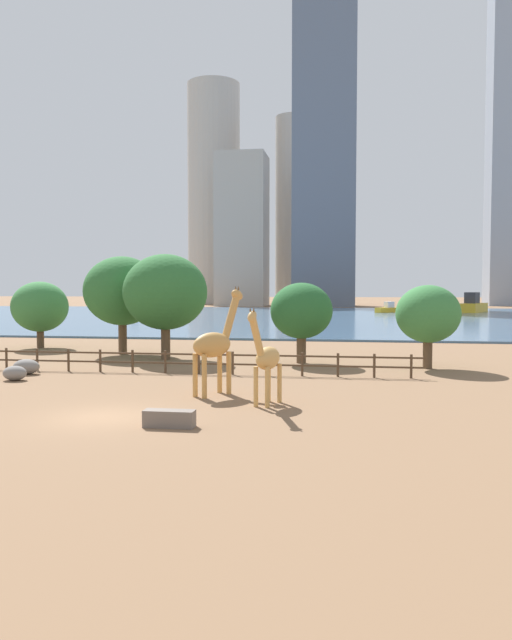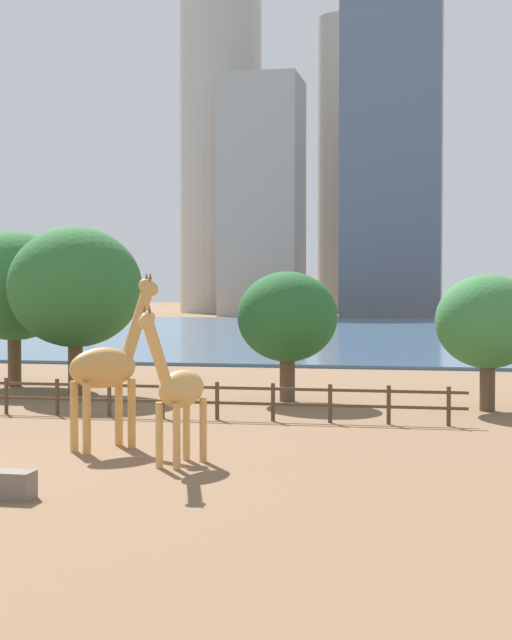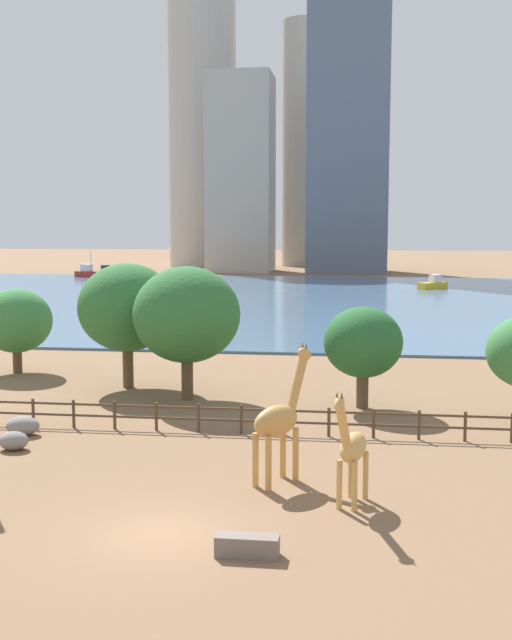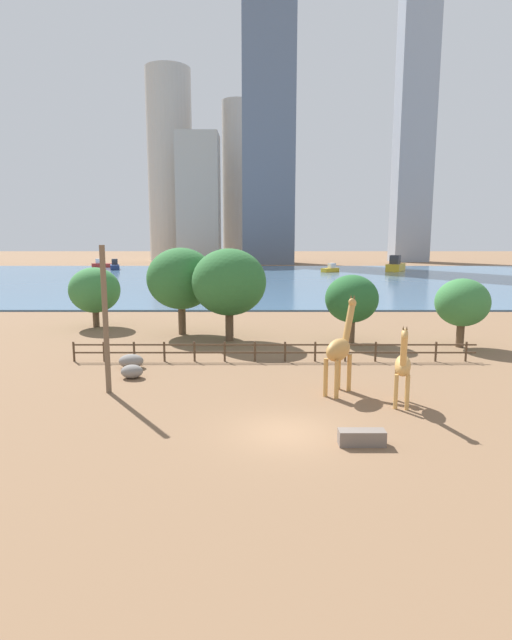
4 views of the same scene
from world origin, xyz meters
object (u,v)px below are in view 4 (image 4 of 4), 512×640
tree_left_small (231,282)px  giraffe_companion (405,366)px  giraffe_tall (342,349)px  boat_barge (104,264)px  boulder_by_pole (134,371)px  tree_left_large (465,303)px  tree_center_broad (183,279)px  feeding_trough (364,438)px  tree_right_small (97,290)px  utility_pole (108,320)px  boat_tug (117,266)px  boulder_near_fence (133,361)px  boat_ferry (398,266)px  tree_right_tall (354,299)px  boat_sailboat (332,269)px

tree_left_small → giraffe_companion: bearing=-59.6°
giraffe_tall → boat_barge: giraffe_tall is taller
boulder_by_pole → tree_left_large: bearing=20.4°
giraffe_tall → boulder_by_pole: (-11.38, 2.73, -1.93)m
giraffe_companion → tree_center_broad: bearing=-127.7°
feeding_trough → tree_right_small: 32.02m
utility_pole → tree_left_large: 25.10m
giraffe_tall → tree_left_small: 14.84m
boulder_by_pole → tree_left_large: 23.72m
boulder_by_pole → tree_right_small: size_ratio=0.23×
boat_tug → boat_barge: (-6.14, 9.45, -0.11)m
tree_center_broad → boat_barge: size_ratio=1.34×
boulder_near_fence → tree_left_large: 23.61m
giraffe_tall → tree_left_small: bearing=59.8°
boat_ferry → boat_barge: (-73.80, 15.15, -0.49)m
giraffe_companion → tree_left_small: (-8.98, 15.30, 2.60)m
tree_right_tall → boulder_near_fence: bearing=-153.4°
boat_sailboat → boulder_near_fence: bearing=32.4°
tree_right_tall → boat_tug: bearing=116.1°
tree_left_large → boat_barge: (-55.95, 96.98, -2.31)m
boulder_near_fence → boat_barge: boat_barge is taller
utility_pole → tree_center_broad: 15.94m
giraffe_tall → tree_center_broad: 19.15m
boat_barge → boat_tug: bearing=-47.5°
tree_left_large → boat_sailboat: size_ratio=1.12×
boat_sailboat → boat_tug: (-51.85, 9.21, 0.20)m
boulder_by_pole → feeding_trough: (11.19, -9.33, -0.09)m
giraffe_companion → tree_left_large: (8.05, 13.03, 1.32)m
feeding_trough → boat_sailboat: bearing=82.3°
giraffe_tall → boulder_by_pole: 11.86m
boat_sailboat → boat_barge: size_ratio=0.85×
utility_pole → feeding_trough: (11.73, -6.66, -3.49)m
giraffe_tall → boat_sailboat: bearing=26.0°
utility_pole → boat_tug: (-27.20, 98.42, -2.71)m
feeding_trough → tree_right_tall: size_ratio=0.35×
utility_pole → boulder_near_fence: utility_pole is taller
boat_tug → boat_sailboat: bearing=63.8°
utility_pole → tree_left_large: bearing=25.7°
boulder_near_fence → boat_barge: size_ratio=0.28×
boulder_by_pole → tree_center_broad: tree_center_broad is taller
boulder_by_pole → feeding_trough: size_ratio=0.70×
boat_sailboat → tree_center_broad: bearing=31.3°
boat_ferry → boat_tug: size_ratio=1.42×
tree_left_large → boat_ferry: 83.78m
boulder_by_pole → feeding_trough: bearing=-39.8°
feeding_trough → tree_right_small: bearing=125.5°
tree_center_broad → boat_sailboat: bearing=72.5°
boat_tug → tree_center_broad: bearing=3.1°
boat_tug → boat_barge: bearing=-163.1°
tree_right_tall → boat_sailboat: size_ratio=1.15×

